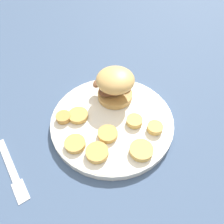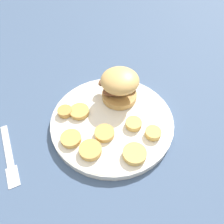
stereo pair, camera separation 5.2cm
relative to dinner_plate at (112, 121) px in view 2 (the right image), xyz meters
name	(u,v)px [view 2 (the right image)]	position (x,y,z in m)	size (l,w,h in m)	color
ground_plane	(112,123)	(0.00, 0.00, -0.01)	(4.00, 4.00, 0.00)	#3D5170
dinner_plate	(112,121)	(0.00, 0.00, 0.00)	(0.30, 0.30, 0.02)	white
sandwich	(119,85)	(0.04, 0.07, 0.05)	(0.11, 0.10, 0.08)	tan
potato_round_0	(79,111)	(-0.07, 0.04, 0.01)	(0.05, 0.05, 0.01)	tan
potato_round_1	(65,111)	(-0.11, 0.04, 0.02)	(0.04, 0.04, 0.01)	#BC8942
potato_round_2	(153,133)	(0.08, -0.07, 0.02)	(0.04, 0.04, 0.01)	tan
potato_round_3	(135,154)	(0.02, -0.11, 0.02)	(0.05, 0.05, 0.01)	tan
potato_round_4	(90,150)	(-0.07, -0.08, 0.02)	(0.05, 0.05, 0.01)	tan
potato_round_5	(71,139)	(-0.10, -0.04, 0.01)	(0.05, 0.05, 0.01)	tan
potato_round_6	(134,124)	(0.04, -0.03, 0.02)	(0.04, 0.04, 0.01)	tan
potato_round_7	(104,133)	(-0.03, -0.04, 0.01)	(0.05, 0.05, 0.01)	tan
fork	(9,155)	(-0.25, -0.03, -0.01)	(0.05, 0.17, 0.00)	silver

